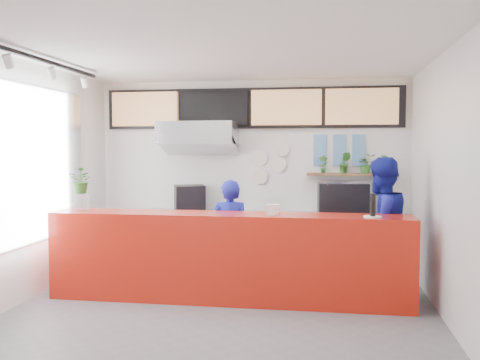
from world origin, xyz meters
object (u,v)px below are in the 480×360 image
Objects in this scene: panini_oven at (190,198)px; staff_right at (380,227)px; service_counter at (228,257)px; espresso_machine at (343,199)px; pepper_mill at (373,205)px; staff_center at (230,235)px.

staff_right is at bearing -44.26° from panini_oven.
espresso_machine reaches higher than service_counter.
espresso_machine is at bearing 98.53° from pepper_mill.
espresso_machine is 2.81× the size of pepper_mill.
staff_center reaches higher than service_counter.
staff_right is (1.96, 0.05, 0.15)m from staff_center.
espresso_machine is at bearing -20.54° from panini_oven.
staff_right is (2.85, -1.25, -0.21)m from panini_oven.
panini_oven is 0.31× the size of staff_center.
panini_oven is 0.26× the size of staff_right.
service_counter is at bearing -22.55° from staff_right.
staff_center is at bearing -37.20° from staff_right.
panini_oven is 1.62m from staff_center.
espresso_machine is 1.92m from pepper_mill.
staff_center reaches higher than pepper_mill.
staff_right is at bearing -74.41° from espresso_machine.
service_counter is 2.39m from espresso_machine.
staff_center is (-0.07, 0.50, 0.20)m from service_counter.
espresso_machine is 0.41× the size of staff_right.
service_counter is 9.75× the size of panini_oven.
pepper_mill is at bearing 160.21° from staff_center.
staff_right is (1.90, 0.55, 0.35)m from service_counter.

